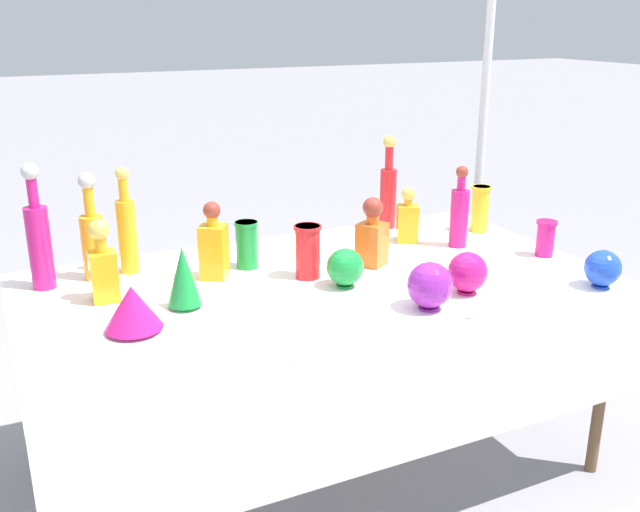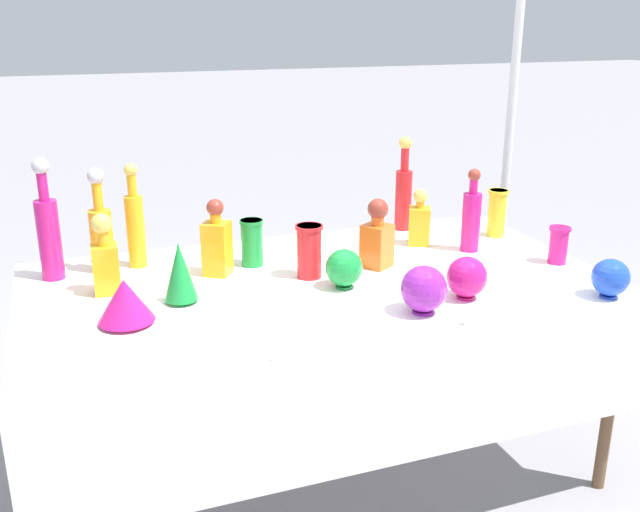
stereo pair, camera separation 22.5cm
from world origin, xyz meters
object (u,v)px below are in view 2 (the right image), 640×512
object	(u,v)px
tall_bottle_2	(135,224)
square_decanter_2	(217,243)
fluted_vase_1	(125,300)
round_bowl_3	(424,289)
canopy_pole	(508,147)
round_bowl_2	(611,278)
slender_vase_3	(497,211)
tall_bottle_1	(48,230)
square_decanter_3	(419,222)
fluted_vase_0	(180,272)
slender_vase_0	(559,243)
tall_bottle_4	(404,191)
tall_bottle_0	(101,231)
cardboard_box_behind_left	(214,317)
square_decanter_0	(105,259)
round_bowl_0	(467,277)
slender_vase_2	(252,241)
round_bowl_1	(344,268)
slender_vase_1	(309,250)
tall_bottle_3	(471,217)
square_decanter_1	(377,237)

from	to	relation	value
tall_bottle_2	square_decanter_2	size ratio (longest dim) A/B	1.39
fluted_vase_1	round_bowl_3	xyz separation A→B (m)	(0.90, -0.24, 0.00)
round_bowl_3	canopy_pole	xyz separation A→B (m)	(1.09, 1.16, 0.19)
round_bowl_2	slender_vase_3	bearing A→B (deg)	86.95
tall_bottle_1	square_decanter_3	bearing A→B (deg)	-3.83
fluted_vase_0	round_bowl_3	world-z (taller)	fluted_vase_0
slender_vase_0	fluted_vase_1	bearing A→B (deg)	-179.63
tall_bottle_4	tall_bottle_0	bearing A→B (deg)	-175.16
cardboard_box_behind_left	slender_vase_0	bearing A→B (deg)	-48.10
square_decanter_3	cardboard_box_behind_left	distance (m)	1.28
tall_bottle_4	square_decanter_0	size ratio (longest dim) A/B	1.46
canopy_pole	square_decanter_2	bearing A→B (deg)	-160.22
tall_bottle_0	canopy_pole	distance (m)	2.06
round_bowl_0	tall_bottle_0	bearing A→B (deg)	148.12
slender_vase_0	cardboard_box_behind_left	world-z (taller)	slender_vase_0
tall_bottle_4	round_bowl_3	size ratio (longest dim) A/B	2.62
slender_vase_2	fluted_vase_1	size ratio (longest dim) A/B	1.02
tall_bottle_1	canopy_pole	bearing A→B (deg)	10.90
round_bowl_2	tall_bottle_1	bearing A→B (deg)	154.41
slender_vase_0	fluted_vase_0	size ratio (longest dim) A/B	0.69
square_decanter_3	tall_bottle_1	bearing A→B (deg)	176.17
tall_bottle_1	square_decanter_2	size ratio (longest dim) A/B	1.55
tall_bottle_4	fluted_vase_0	size ratio (longest dim) A/B	2.00
round_bowl_1	round_bowl_2	xyz separation A→B (m)	(0.80, -0.39, -0.00)
square_decanter_2	fluted_vase_1	world-z (taller)	square_decanter_2
slender_vase_3	round_bowl_3	xyz separation A→B (m)	(-0.69, -0.64, -0.03)
slender_vase_1	fluted_vase_1	world-z (taller)	slender_vase_1
tall_bottle_1	tall_bottle_2	xyz separation A→B (m)	(0.30, 0.03, -0.02)
fluted_vase_1	round_bowl_2	size ratio (longest dim) A/B	1.30
round_bowl_0	cardboard_box_behind_left	size ratio (longest dim) A/B	0.28
cardboard_box_behind_left	round_bowl_0	bearing A→B (deg)	-67.67
tall_bottle_3	fluted_vase_0	distance (m)	1.20
square_decanter_2	slender_vase_0	xyz separation A→B (m)	(1.25, -0.33, -0.04)
tall_bottle_2	round_bowl_1	bearing A→B (deg)	-36.51
tall_bottle_3	square_decanter_2	world-z (taller)	tall_bottle_3
slender_vase_3	tall_bottle_4	bearing A→B (deg)	145.42
slender_vase_1	slender_vase_3	bearing A→B (deg)	12.34
square_decanter_1	tall_bottle_1	bearing A→B (deg)	165.99
slender_vase_2	round_bowl_0	world-z (taller)	slender_vase_2
tall_bottle_3	round_bowl_0	distance (m)	0.53
slender_vase_3	fluted_vase_0	size ratio (longest dim) A/B	0.98
square_decanter_1	slender_vase_2	distance (m)	0.47
slender_vase_1	cardboard_box_behind_left	size ratio (longest dim) A/B	0.38
square_decanter_2	cardboard_box_behind_left	world-z (taller)	square_decanter_2
slender_vase_2	fluted_vase_1	world-z (taller)	slender_vase_2
square_decanter_1	slender_vase_3	world-z (taller)	square_decanter_1
round_bowl_1	canopy_pole	world-z (taller)	canopy_pole
fluted_vase_0	tall_bottle_1	bearing A→B (deg)	135.61
round_bowl_0	round_bowl_2	distance (m)	0.48
square_decanter_2	slender_vase_0	world-z (taller)	square_decanter_2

